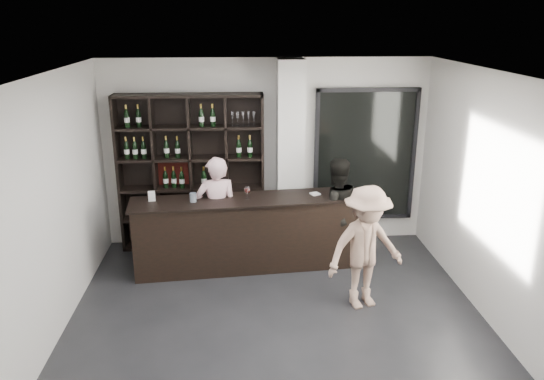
{
  "coord_description": "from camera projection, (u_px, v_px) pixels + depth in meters",
  "views": [
    {
      "loc": [
        -0.42,
        -5.24,
        3.48
      ],
      "look_at": [
        -0.01,
        1.1,
        1.38
      ],
      "focal_mm": 35.0,
      "sensor_mm": 36.0,
      "label": 1
    }
  ],
  "objects": [
    {
      "name": "floor",
      "position": [
        279.0,
        335.0,
        6.09
      ],
      "size": [
        5.0,
        5.5,
        0.01
      ],
      "primitive_type": "cube",
      "color": "black",
      "rests_on": "ground"
    },
    {
      "name": "customer",
      "position": [
        366.0,
        248.0,
        6.46
      ],
      "size": [
        1.15,
        0.86,
        1.57
      ],
      "primitive_type": "imported",
      "rotation": [
        0.0,
        0.0,
        0.3
      ],
      "color": "tan",
      "rests_on": "floor"
    },
    {
      "name": "napkin_stack",
      "position": [
        315.0,
        194.0,
        7.57
      ],
      "size": [
        0.16,
        0.16,
        0.02
      ],
      "primitive_type": "cube",
      "rotation": [
        0.0,
        0.0,
        0.41
      ],
      "color": "white",
      "rests_on": "tasting_counter"
    },
    {
      "name": "glass_panel",
      "position": [
        365.0,
        155.0,
        8.29
      ],
      "size": [
        1.6,
        0.08,
        2.1
      ],
      "color": "black",
      "rests_on": "floor"
    },
    {
      "name": "wine_glass",
      "position": [
        247.0,
        192.0,
        7.36
      ],
      "size": [
        0.09,
        0.09,
        0.2
      ],
      "primitive_type": null,
      "rotation": [
        0.0,
        0.0,
        -0.06
      ],
      "color": "white",
      "rests_on": "tasting_counter"
    },
    {
      "name": "tasting_counter",
      "position": [
        246.0,
        233.0,
        7.56
      ],
      "size": [
        3.19,
        0.66,
        1.05
      ],
      "rotation": [
        0.0,
        0.0,
        0.09
      ],
      "color": "black",
      "rests_on": "floor"
    },
    {
      "name": "structural_column",
      "position": [
        290.0,
        157.0,
        7.99
      ],
      "size": [
        0.4,
        0.4,
        2.9
      ],
      "primitive_type": "cube",
      "color": "silver",
      "rests_on": "floor"
    },
    {
      "name": "spit_cup",
      "position": [
        193.0,
        197.0,
        7.26
      ],
      "size": [
        0.1,
        0.1,
        0.12
      ],
      "primitive_type": "cylinder",
      "rotation": [
        0.0,
        0.0,
        -0.12
      ],
      "color": "#AEBCCF",
      "rests_on": "tasting_counter"
    },
    {
      "name": "card_stand",
      "position": [
        152.0,
        196.0,
        7.29
      ],
      "size": [
        0.1,
        0.06,
        0.14
      ],
      "primitive_type": "cube",
      "rotation": [
        0.0,
        0.0,
        0.11
      ],
      "color": "white",
      "rests_on": "tasting_counter"
    },
    {
      "name": "wine_shelf",
      "position": [
        192.0,
        173.0,
        8.07
      ],
      "size": [
        2.2,
        0.35,
        2.4
      ],
      "primitive_type": null,
      "color": "black",
      "rests_on": "floor"
    },
    {
      "name": "taster_pink",
      "position": [
        217.0,
        212.0,
        7.54
      ],
      "size": [
        0.65,
        0.47,
        1.64
      ],
      "primitive_type": "imported",
      "rotation": [
        0.0,
        0.0,
        3.28
      ],
      "color": "beige",
      "rests_on": "floor"
    },
    {
      "name": "taster_black",
      "position": [
        335.0,
        211.0,
        7.65
      ],
      "size": [
        0.86,
        0.73,
        1.58
      ],
      "primitive_type": "imported",
      "rotation": [
        0.0,
        0.0,
        3.32
      ],
      "color": "black",
      "rests_on": "floor"
    }
  ]
}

